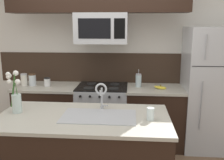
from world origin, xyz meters
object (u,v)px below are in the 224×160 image
storage_jar_short (47,82)px  drinking_glass (150,114)px  banana_bunch (160,88)px  stove_range (103,115)px  refrigerator (213,89)px  storage_jar_tall (24,80)px  flower_vase (16,98)px  sink_faucet (101,92)px  storage_jar_medium (32,80)px  microwave (102,28)px  french_press (138,80)px

storage_jar_short → drinking_glass: 1.96m
banana_bunch → stove_range: bearing=176.0°
refrigerator → storage_jar_tall: refrigerator is taller
storage_jar_short → flower_vase: size_ratio=0.29×
stove_range → drinking_glass: 1.53m
stove_range → storage_jar_short: size_ratio=7.10×
sink_faucet → drinking_glass: size_ratio=2.45×
drinking_glass → flower_vase: (-1.42, 0.11, 0.10)m
refrigerator → flower_vase: 2.72m
stove_range → sink_faucet: bearing=-83.7°
storage_jar_tall → flower_vase: (0.43, -1.19, 0.07)m
storage_jar_medium → banana_bunch: (1.96, -0.07, -0.07)m
storage_jar_medium → storage_jar_short: (0.24, -0.02, -0.03)m
storage_jar_medium → drinking_glass: size_ratio=1.47×
microwave → flower_vase: bearing=-123.8°
banana_bunch → drinking_glass: size_ratio=1.52×
stove_range → banana_bunch: size_ratio=4.89×
storage_jar_tall → banana_bunch: (2.08, -0.06, -0.07)m
storage_jar_short → french_press: size_ratio=0.49×
stove_range → storage_jar_tall: bearing=-179.8°
french_press → storage_jar_tall: bearing=-177.9°
microwave → drinking_glass: bearing=-63.6°
storage_jar_short → flower_vase: flower_vase is taller
storage_jar_short → drinking_glass: size_ratio=1.05×
stove_range → storage_jar_short: (-0.85, -0.01, 0.51)m
microwave → drinking_glass: microwave is taller
refrigerator → french_press: size_ratio=6.76×
refrigerator → storage_jar_medium: bearing=-179.8°
french_press → refrigerator: bearing=-2.1°
stove_range → sink_faucet: 1.22m
refrigerator → sink_faucet: (-1.53, -1.05, 0.21)m
storage_jar_tall → french_press: (1.76, 0.06, 0.01)m
storage_jar_tall → flower_vase: 1.26m
sink_faucet → flower_vase: 0.91m
french_press → flower_vase: bearing=-136.8°
storage_jar_medium → storage_jar_short: 0.24m
microwave → storage_jar_short: microwave is taller
storage_jar_tall → storage_jar_medium: (0.13, 0.01, -0.00)m
microwave → stove_range: bearing=90.2°
storage_jar_tall → sink_faucet: size_ratio=0.61×
french_press → storage_jar_short: bearing=-177.1°
storage_jar_medium → flower_vase: size_ratio=0.40×
storage_jar_tall → microwave: bearing=-0.8°
refrigerator → banana_bunch: 0.78m
storage_jar_tall → sink_faucet: bearing=-37.7°
microwave → refrigerator: (1.64, 0.04, -0.88)m
drinking_glass → microwave: bearing=116.4°
storage_jar_medium → banana_bunch: bearing=-2.0°
storage_jar_medium → french_press: 1.64m
storage_jar_medium → flower_vase: 1.24m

